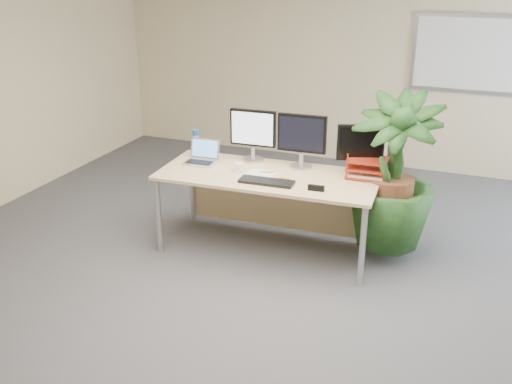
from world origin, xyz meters
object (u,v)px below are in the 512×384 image
at_px(desk, 271,187).
at_px(monitor_left, 253,132).
at_px(laptop, 202,156).
at_px(monitor_right, 302,138).
at_px(floor_plant, 391,183).

distance_m(desk, monitor_left, 0.56).
xyz_separation_m(monitor_left, laptop, (-0.45, -0.22, -0.23)).
xyz_separation_m(desk, monitor_left, (-0.27, 0.19, 0.46)).
distance_m(desk, monitor_right, 0.54).
height_order(floor_plant, monitor_left, floor_plant).
xyz_separation_m(desk, floor_plant, (1.09, 0.15, 0.14)).
bearing_deg(desk, monitor_left, 143.76).
distance_m(monitor_right, laptop, 1.00).
xyz_separation_m(floor_plant, monitor_right, (-0.86, 0.03, 0.32)).
bearing_deg(monitor_right, desk, -143.43).
bearing_deg(monitor_left, laptop, -154.22).
height_order(desk, laptop, laptop).
xyz_separation_m(desk, laptop, (-0.71, -0.02, 0.22)).
bearing_deg(floor_plant, laptop, -174.72).
relative_size(monitor_left, laptop, 1.63).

